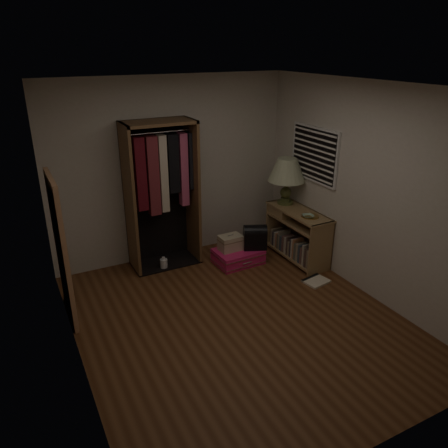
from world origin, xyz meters
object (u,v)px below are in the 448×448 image
Objects in this scene: open_wardrobe at (163,183)px; floor_mirror at (62,250)px; pink_suitcase at (238,256)px; train_case at (230,243)px; table_lamp at (287,171)px; console_bookshelf at (296,233)px; black_bag at (255,236)px; white_jug at (164,264)px.

open_wardrobe is 1.21× the size of floor_mirror.
floor_mirror reaches higher than pink_suitcase.
train_case is 0.46× the size of table_lamp.
open_wardrobe reaches higher than floor_mirror.
pink_suitcase is at bearing 165.41° from console_bookshelf.
console_bookshelf is 0.62m from black_bag.
pink_suitcase is (2.39, 0.26, -0.75)m from floor_mirror.
open_wardrobe is at bearing 166.72° from table_lamp.
table_lamp is at bearing 6.23° from floor_mirror.
console_bookshelf is 2.07m from open_wardrobe.
train_case is at bearing -29.28° from open_wardrobe.
console_bookshelf is at bearing -16.16° from white_jug.
floor_mirror is at bearing -173.60° from train_case.
table_lamp is (0.00, 0.31, 0.86)m from console_bookshelf.
train_case is at bearing 163.89° from console_bookshelf.
black_bag is 0.54× the size of table_lamp.
black_bag reaches higher than pink_suitcase.
white_jug is at bearing 23.08° from floor_mirror.
floor_mirror is 2.68m from black_bag.
table_lamp is at bearing 1.08° from train_case.
open_wardrobe reaches higher than black_bag.
open_wardrobe is 5.28× the size of black_bag.
floor_mirror reaches higher than white_jug.
train_case is (2.29, 0.31, -0.53)m from floor_mirror.
table_lamp is at bearing -6.95° from white_jug.
table_lamp is at bearing -13.28° from open_wardrobe.
black_bag is 1.06m from table_lamp.
train_case is 0.99m from white_jug.
train_case is (-0.94, 0.27, -0.07)m from console_bookshelf.
open_wardrobe is at bearing 59.00° from white_jug.
table_lamp is (1.76, -0.42, 0.05)m from open_wardrobe.
console_bookshelf is 1.97m from white_jug.
floor_mirror is 5.13× the size of train_case.
black_bag is (0.34, -0.11, 0.07)m from train_case.
console_bookshelf is at bearing -17.49° from train_case.
open_wardrobe is (-1.76, 0.73, 0.81)m from console_bookshelf.
table_lamp is 3.93× the size of white_jug.
black_bag is at bearing -19.18° from train_case.
white_jug is at bearing 163.84° from console_bookshelf.
console_bookshelf is 6.15× the size of white_jug.
train_case is at bearing -16.20° from white_jug.
black_bag is 2.13× the size of white_jug.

